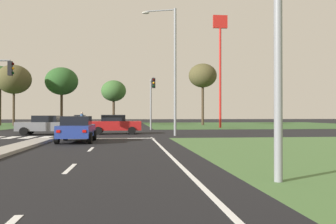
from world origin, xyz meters
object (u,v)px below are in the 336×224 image
Objects in this scene: treeline_sixth at (203,76)px; treeline_fifth at (114,91)px; car_grey_fourth at (45,125)px; pedestrian_at_median at (82,118)px; car_blue_third at (77,129)px; treeline_second at (0,77)px; car_beige_near at (80,120)px; treeline_third at (14,79)px; traffic_signal_far_right at (152,94)px; fastfood_pole_sign at (220,47)px; car_red_second at (115,124)px; street_lamp_second at (172,64)px; treeline_fourth at (62,81)px.

treeline_fifth is at bearing 179.46° from treeline_sixth.
treeline_sixth is at bearing -35.42° from car_grey_fourth.
treeline_sixth is (17.14, 11.94, 6.49)m from pedestrian_at_median.
treeline_second reaches higher than car_blue_third.
treeline_second is at bearing 178.48° from treeline_sixth.
car_beige_near is 0.49× the size of treeline_third.
treeline_fifth is (-4.62, 19.20, 1.53)m from traffic_signal_far_right.
treeline_sixth is (0.30, 11.97, -2.26)m from fastfood_pole_sign.
treeline_second reaches higher than car_beige_near.
car_red_second is 1.02× the size of car_grey_fourth.
treeline_third is 1.31× the size of treeline_fifth.
treeline_third is (-20.22, 28.09, 1.38)m from street_lamp_second.
car_grey_fourth is 0.43× the size of street_lamp_second.
car_grey_fourth is at bearing -125.42° from treeline_sixth.
car_blue_third is 0.45× the size of treeline_fourth.
fastfood_pole_sign is 33.24m from treeline_second.
treeline_third reaches higher than treeline_second.
treeline_fourth is (-9.63, 29.30, 6.20)m from car_red_second.
traffic_signal_far_right is 9.39m from street_lamp_second.
treeline_fourth is (-22.06, 16.01, -2.97)m from fastfood_pole_sign.
fastfood_pole_sign reaches higher than treeline_sixth.
treeline_third is at bearing -145.68° from treeline_fourth.
fastfood_pole_sign is at bearing -22.71° from treeline_third.
treeline_fifth is 14.10m from treeline_sixth.
traffic_signal_far_right is (9.07, 6.70, 2.93)m from car_grey_fourth.
fastfood_pole_sign is 1.51× the size of treeline_fourth.
fastfood_pole_sign reaches higher than car_blue_third.
street_lamp_second is 36.85m from treeline_second.
treeline_sixth is (28.52, 0.16, 0.89)m from treeline_third.
treeline_sixth is at bearing -172.29° from pedestrian_at_median.
traffic_signal_far_right is at bearing 110.70° from pedestrian_at_median.
street_lamp_second is at bearing -84.00° from traffic_signal_far_right.
fastfood_pole_sign reaches higher than treeline_fourth.
traffic_signal_far_right is 13.04m from fastfood_pole_sign.
traffic_signal_far_right is 0.58× the size of treeline_fourth.
street_lamp_second is (10.85, -30.00, 4.65)m from car_beige_near.
treeline_fourth is 22.74m from treeline_sixth.
fastfood_pole_sign is 1.45× the size of treeline_sixth.
car_red_second is 29.12m from treeline_sixth.
car_beige_near is 2.46× the size of pedestrian_at_median.
treeline_second is (-30.56, 12.79, -2.64)m from fastfood_pole_sign.
street_lamp_second is 5.41× the size of pedestrian_at_median.
treeline_fifth is at bearing 103.53° from traffic_signal_far_right.
fastfood_pole_sign is at bearing 136.91° from car_red_second.
treeline_fourth is at bearing 119.55° from traffic_signal_far_right.
treeline_fifth is (8.48, -3.91, -1.77)m from treeline_fourth.
car_red_second is 1.02× the size of car_blue_third.
car_beige_near is 1.07× the size of car_grey_fourth.
fastfood_pole_sign is 18.80m from treeline_fifth.
street_lamp_second reaches higher than treeline_fourth.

